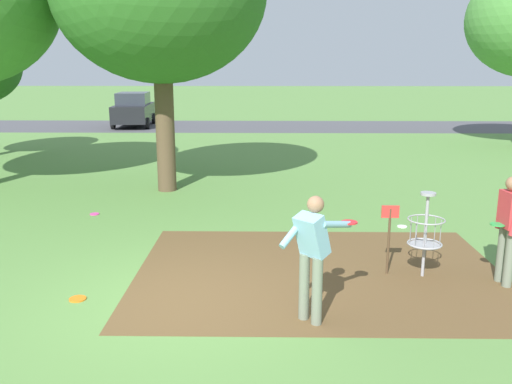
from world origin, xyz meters
TOP-DOWN VIEW (x-y plane):
  - ground_plane at (0.00, 0.00)m, footprint 160.00×160.00m
  - dirt_tee_pad at (2.14, 1.21)m, footprint 5.99×4.40m
  - disc_golf_basket at (3.73, 1.08)m, footprint 0.98×0.58m
  - player_foreground_watching at (4.95, 0.77)m, footprint 0.42×0.48m
  - player_throwing at (1.85, -0.53)m, footprint 1.07×0.67m
  - frisbee_near_basket at (4.13, 3.79)m, footprint 0.21×0.21m
  - frisbee_by_tee at (-2.65, 4.66)m, footprint 0.21×0.21m
  - frisbee_mid_grass at (-1.49, 0.08)m, footprint 0.25×0.25m
  - parking_lot_strip at (0.00, 22.75)m, footprint 36.00×6.00m
  - parked_car_leftmost at (-5.98, 22.68)m, footprint 2.21×4.32m

SIDE VIEW (x-z plane):
  - ground_plane at x=0.00m, z-range 0.00..0.00m
  - parking_lot_strip at x=0.00m, z-range 0.00..0.01m
  - dirt_tee_pad at x=2.14m, z-range 0.00..0.01m
  - frisbee_near_basket at x=4.13m, z-range 0.00..0.02m
  - frisbee_by_tee at x=-2.65m, z-range 0.00..0.02m
  - frisbee_mid_grass at x=-1.49m, z-range 0.00..0.02m
  - disc_golf_basket at x=3.73m, z-range 0.06..1.45m
  - parked_car_leftmost at x=-5.98m, z-range 0.00..1.84m
  - player_foreground_watching at x=4.95m, z-range 0.11..1.82m
  - player_throwing at x=1.85m, z-range 0.13..1.84m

